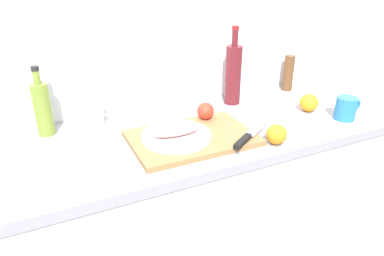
{
  "coord_description": "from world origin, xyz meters",
  "views": [
    {
      "loc": [
        -0.55,
        -1.12,
        1.49
      ],
      "look_at": [
        -0.06,
        -0.08,
        0.95
      ],
      "focal_mm": 32.53,
      "sensor_mm": 36.0,
      "label": 1
    }
  ],
  "objects": [
    {
      "name": "coffee_mug_0",
      "position": [
        0.61,
        -0.17,
        0.95
      ],
      "size": [
        0.13,
        0.09,
        0.1
      ],
      "color": "#2672B2",
      "rests_on": "kitchen_counter"
    },
    {
      "name": "olive_oil_bottle",
      "position": [
        -0.54,
        0.21,
        1.01
      ],
      "size": [
        0.06,
        0.06,
        0.27
      ],
      "color": "olive",
      "rests_on": "kitchen_counter"
    },
    {
      "name": "wine_bottle",
      "position": [
        0.27,
        0.2,
        1.04
      ],
      "size": [
        0.07,
        0.07,
        0.35
      ],
      "color": "#59191E",
      "rests_on": "kitchen_counter"
    },
    {
      "name": "orange_0",
      "position": [
        0.53,
        -0.04,
        0.94
      ],
      "size": [
        0.08,
        0.08,
        0.08
      ],
      "primitive_type": "sphere",
      "color": "orange",
      "rests_on": "kitchen_counter"
    },
    {
      "name": "chef_knife",
      "position": [
        0.12,
        -0.18,
        0.93
      ],
      "size": [
        0.26,
        0.18,
        0.02
      ],
      "rotation": [
        0.0,
        0.0,
        0.58
      ],
      "color": "silver",
      "rests_on": "cutting_board"
    },
    {
      "name": "fish_fillet",
      "position": [
        -0.12,
        -0.07,
        0.95
      ],
      "size": [
        0.19,
        0.08,
        0.04
      ],
      "primitive_type": "ellipsoid",
      "color": "tan",
      "rests_on": "white_plate"
    },
    {
      "name": "pepper_mill",
      "position": [
        0.63,
        0.24,
        0.99
      ],
      "size": [
        0.05,
        0.05,
        0.18
      ],
      "primitive_type": "cylinder",
      "color": "brown",
      "rests_on": "kitchen_counter"
    },
    {
      "name": "coffee_mug_1",
      "position": [
        -0.36,
        0.22,
        0.95
      ],
      "size": [
        0.13,
        0.09,
        0.1
      ],
      "color": "white",
      "rests_on": "kitchen_counter"
    },
    {
      "name": "orange_2",
      "position": [
        0.2,
        -0.23,
        0.94
      ],
      "size": [
        0.07,
        0.07,
        0.07
      ],
      "primitive_type": "sphere",
      "color": "orange",
      "rests_on": "kitchen_counter"
    },
    {
      "name": "back_wall",
      "position": [
        0.0,
        0.33,
        1.25
      ],
      "size": [
        3.2,
        0.05,
        2.5
      ],
      "primitive_type": "cube",
      "color": "white",
      "rests_on": "ground_plane"
    },
    {
      "name": "cutting_board",
      "position": [
        -0.06,
        -0.08,
        0.91
      ],
      "size": [
        0.45,
        0.31,
        0.02
      ],
      "primitive_type": "cube",
      "color": "olive",
      "rests_on": "kitchen_counter"
    },
    {
      "name": "kitchen_counter",
      "position": [
        0.0,
        0.0,
        0.45
      ],
      "size": [
        2.0,
        0.6,
        0.9
      ],
      "color": "white",
      "rests_on": "ground_plane"
    },
    {
      "name": "white_plate",
      "position": [
        -0.12,
        -0.07,
        0.93
      ],
      "size": [
        0.26,
        0.26,
        0.01
      ],
      "primitive_type": "cylinder",
      "color": "white",
      "rests_on": "cutting_board"
    },
    {
      "name": "tomato_0",
      "position": [
        0.05,
        0.04,
        0.95
      ],
      "size": [
        0.07,
        0.07,
        0.07
      ],
      "primitive_type": "sphere",
      "color": "red",
      "rests_on": "cutting_board"
    }
  ]
}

